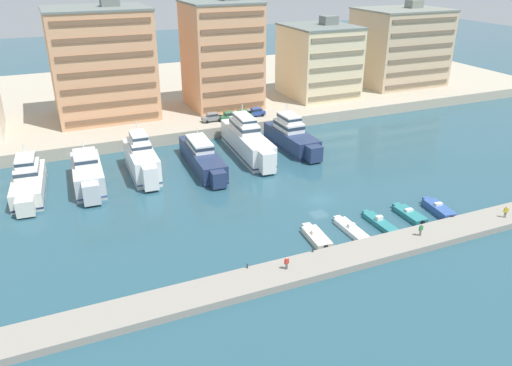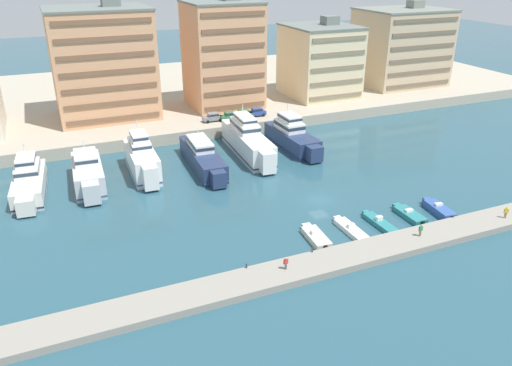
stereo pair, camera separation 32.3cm
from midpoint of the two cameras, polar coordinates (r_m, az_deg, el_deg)
ground_plane at (r=76.65m, az=7.16°, el=-1.93°), size 400.00×400.00×0.00m
quay_promenade at (r=135.54m, az=-7.54°, el=10.30°), size 180.00×70.00×2.31m
pier_dock at (r=65.09m, az=14.22°, el=-7.22°), size 120.00×4.78×0.90m
yacht_ivory_far_left at (r=85.06m, az=-24.68°, el=0.16°), size 5.60×17.33×7.51m
yacht_silver_left at (r=84.29m, az=-18.78°, el=1.02°), size 5.11×16.29×7.00m
yacht_white_mid_left at (r=86.08m, az=-13.03°, el=2.61°), size 4.47×15.75×8.87m
yacht_navy_center_left at (r=87.86m, az=-6.27°, el=2.98°), size 5.00×20.55×6.39m
yacht_white_center at (r=92.80m, az=-1.11°, el=4.87°), size 5.51×21.70×8.90m
yacht_navy_center_right at (r=96.45m, az=4.00°, el=5.33°), size 5.00×18.05×8.15m
motorboat_cream_far_left at (r=65.99m, az=6.73°, el=-6.10°), size 2.54×6.49×1.32m
motorboat_white_left at (r=68.28m, az=10.82°, el=-5.34°), size 1.83×7.96×1.23m
motorboat_teal_mid_left at (r=70.95m, az=13.87°, el=-4.43°), size 1.76×7.21×1.28m
motorboat_teal_center_left at (r=74.31m, az=16.99°, el=-3.41°), size 2.14×6.36×1.15m
motorboat_blue_center at (r=76.77m, az=20.02°, el=-2.81°), size 2.60×6.55×1.46m
car_grey_far_left at (r=105.47m, az=-5.15°, el=7.53°), size 4.17×2.07×1.80m
car_green_left at (r=106.02m, az=-3.20°, el=7.68°), size 4.19×2.10×1.80m
car_green_mid_left at (r=107.14m, az=-1.61°, el=7.89°), size 4.20×2.12×1.80m
car_blue_center_left at (r=108.67m, az=-0.12°, el=8.14°), size 4.13×1.99×1.80m
apartment_block_left at (r=111.59m, az=-17.30°, el=12.93°), size 20.46×16.88×24.41m
apartment_block_mid_left at (r=115.42m, az=-4.03°, el=14.42°), size 15.48×15.12×24.89m
apartment_block_center_left at (r=125.89m, az=7.08°, el=13.72°), size 15.57×17.19×18.75m
apartment_block_center at (r=142.15m, az=16.00°, el=14.74°), size 21.78×17.56×21.37m
pedestrian_near_edge at (r=67.69m, az=18.20°, el=-5.02°), size 0.65×0.27×1.69m
pedestrian_mid_deck at (r=76.75m, az=26.56°, el=-2.87°), size 0.57×0.46×1.73m
pedestrian_far_side at (r=58.01m, az=3.36°, el=-9.02°), size 0.62×0.23×1.60m
bollard_west at (r=58.46m, az=-1.16°, el=-9.42°), size 0.20×0.20×0.61m
bollard_west_mid at (r=61.72m, az=6.37°, el=-7.58°), size 0.20×0.20×0.61m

